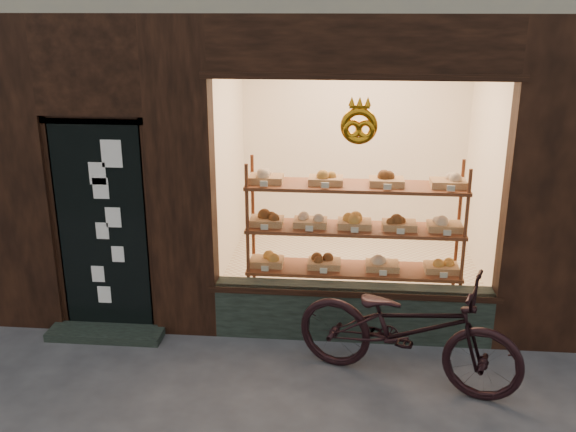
# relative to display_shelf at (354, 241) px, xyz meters

# --- Properties ---
(display_shelf) EXTENTS (2.20, 0.45, 1.70)m
(display_shelf) POSITION_rel_display_shelf_xyz_m (0.00, 0.00, 0.00)
(display_shelf) COLOR brown
(display_shelf) RESTS_ON ground
(bicycle) EXTENTS (2.09, 1.29, 1.04)m
(bicycle) POSITION_rel_display_shelf_xyz_m (0.46, -1.17, -0.35)
(bicycle) COLOR black
(bicycle) RESTS_ON ground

